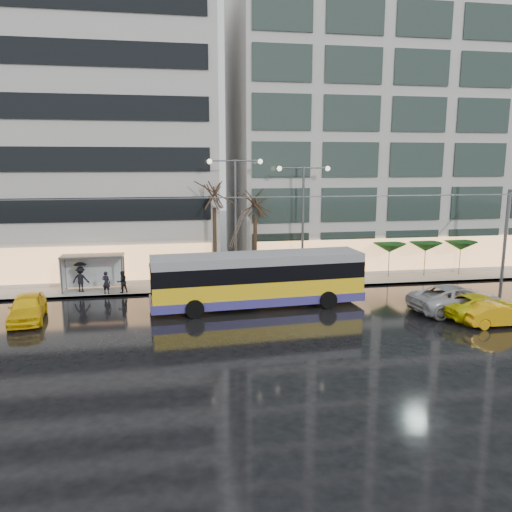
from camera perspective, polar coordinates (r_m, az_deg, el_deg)
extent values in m
plane|color=black|center=(26.34, -3.59, -9.16)|extent=(140.00, 140.00, 0.00)
cube|color=gray|center=(39.92, -2.89, -2.20)|extent=(80.00, 10.00, 0.15)
cube|color=slate|center=(35.15, -1.93, -3.96)|extent=(80.00, 0.10, 0.15)
cube|color=#B1AEA9|center=(48.85, 17.10, 14.53)|extent=(32.00, 14.00, 25.00)
cube|color=yellow|center=(31.18, 0.24, -3.81)|extent=(13.22, 3.63, 1.63)
cube|color=#3A3482|center=(31.32, 0.24, -4.77)|extent=(13.26, 3.68, 0.54)
cube|color=black|center=(30.90, 0.24, -1.66)|extent=(13.24, 3.66, 0.98)
cube|color=gray|center=(30.75, 0.24, -0.27)|extent=(13.22, 3.63, 0.54)
cube|color=black|center=(33.11, 11.33, -1.33)|extent=(0.24, 2.50, 1.41)
cube|color=black|center=(30.08, -12.00, -2.55)|extent=(0.24, 2.50, 1.41)
cylinder|color=black|center=(33.77, 6.51, -3.80)|extent=(1.11, 0.46, 1.09)
cylinder|color=black|center=(31.32, 8.23, -4.98)|extent=(1.11, 0.46, 1.09)
cylinder|color=black|center=(31.94, -7.60, -4.66)|extent=(1.11, 0.46, 1.09)
cylinder|color=black|center=(29.34, -7.02, -6.03)|extent=(1.11, 0.46, 1.09)
cylinder|color=#595B60|center=(31.26, -2.16, 2.83)|extent=(0.35, 4.04, 2.86)
cylinder|color=#595B60|center=(31.78, -2.35, 2.96)|extent=(0.35, 4.04, 2.86)
cylinder|color=#595B60|center=(41.62, 26.61, 2.01)|extent=(0.24, 0.24, 7.00)
cylinder|color=#595B60|center=(30.70, -3.03, 6.66)|extent=(42.00, 0.04, 0.04)
cylinder|color=#595B60|center=(31.19, -3.13, 6.72)|extent=(42.00, 0.04, 0.04)
cube|color=#595B60|center=(36.14, -18.19, 0.02)|extent=(4.20, 1.60, 0.12)
cube|color=silver|center=(37.05, -17.92, -1.69)|extent=(4.00, 0.05, 2.20)
cube|color=white|center=(36.74, -21.24, -2.00)|extent=(0.10, 1.40, 2.20)
cylinder|color=#595B60|center=(36.06, -21.38, -2.23)|extent=(0.10, 0.10, 2.40)
cylinder|color=#595B60|center=(37.40, -20.96, -1.77)|extent=(0.10, 0.10, 2.40)
cylinder|color=#595B60|center=(35.45, -15.04, -2.07)|extent=(0.10, 0.10, 2.40)
cylinder|color=#595B60|center=(36.81, -14.84, -1.60)|extent=(0.10, 0.10, 2.40)
cylinder|color=#595B60|center=(36.01, -2.35, 3.80)|extent=(0.18, 0.18, 9.00)
cylinder|color=#595B60|center=(35.66, -3.86, 10.81)|extent=(1.80, 0.10, 0.10)
cylinder|color=#595B60|center=(35.89, -0.95, 10.83)|extent=(1.80, 0.10, 0.10)
sphere|color=#FFF2CC|center=(35.58, -5.33, 10.71)|extent=(0.36, 0.36, 0.36)
sphere|color=#FFF2CC|center=(36.04, 0.49, 10.75)|extent=(0.36, 0.36, 0.36)
cylinder|color=#595B60|center=(37.01, 5.37, 3.56)|extent=(0.18, 0.18, 8.50)
cylinder|color=#595B60|center=(36.51, 4.10, 10.01)|extent=(1.80, 0.10, 0.10)
cylinder|color=#595B60|center=(36.98, 6.85, 9.97)|extent=(1.80, 0.10, 0.10)
sphere|color=#FFF2CC|center=(36.31, 2.69, 9.95)|extent=(0.36, 0.36, 0.36)
sphere|color=#FFF2CC|center=(37.25, 8.19, 9.87)|extent=(0.36, 0.36, 0.36)
cylinder|color=black|center=(36.29, -4.72, 1.12)|extent=(0.28, 0.28, 5.60)
cylinder|color=black|center=(36.92, -0.10, 0.76)|extent=(0.28, 0.28, 4.90)
cylinder|color=#595B60|center=(40.06, 14.93, -0.78)|extent=(0.06, 0.06, 2.20)
cone|color=#103D12|center=(39.85, 15.01, 0.91)|extent=(2.50, 2.50, 0.70)
cylinder|color=#595B60|center=(41.39, 18.72, -0.63)|extent=(0.06, 0.06, 2.20)
cone|color=#103D12|center=(41.19, 18.81, 1.01)|extent=(2.50, 2.50, 0.70)
cylinder|color=#595B60|center=(42.89, 22.25, -0.49)|extent=(0.06, 0.06, 2.20)
cone|color=#103D12|center=(42.69, 22.36, 1.09)|extent=(2.50, 2.50, 0.70)
imported|color=yellow|center=(31.41, -24.68, -5.38)|extent=(2.43, 4.77, 1.55)
imported|color=#F0A60C|center=(30.84, 25.88, -6.02)|extent=(3.91, 1.38, 1.29)
imported|color=#D6CE0B|center=(31.94, 24.34, -5.24)|extent=(5.36, 3.07, 1.41)
imported|color=#A6A6AB|center=(32.56, 22.00, -4.56)|extent=(6.19, 3.44, 1.64)
imported|color=black|center=(35.27, -16.74, -2.93)|extent=(0.67, 0.56, 1.56)
imported|color=#F852A1|center=(35.07, -16.83, -1.38)|extent=(1.25, 1.26, 0.88)
imported|color=black|center=(35.28, -15.05, -2.87)|extent=(0.91, 0.84, 1.51)
imported|color=black|center=(36.33, -19.39, -2.52)|extent=(1.24, 0.85, 1.77)
imported|color=black|center=(36.16, -19.47, -1.18)|extent=(0.95, 0.95, 0.72)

